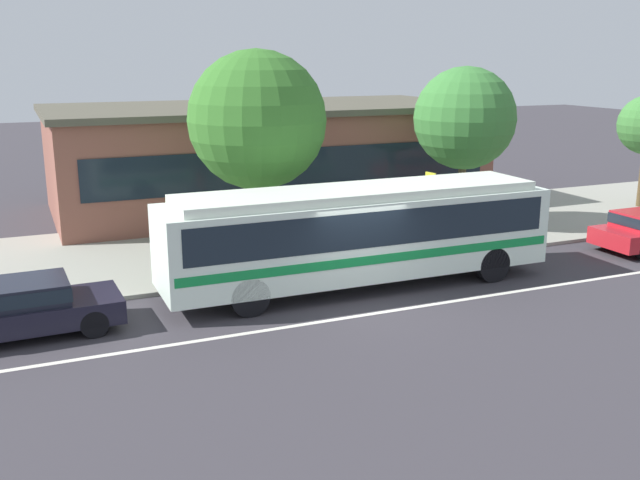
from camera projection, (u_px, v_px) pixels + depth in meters
name	position (u px, v px, depth m)	size (l,w,h in m)	color
ground_plane	(363.00, 303.00, 18.60)	(120.00, 120.00, 0.00)	#38353B
sidewalk_slab	(275.00, 242.00, 24.52)	(60.00, 8.00, 0.12)	#98978B
lane_stripe_center	(377.00, 313.00, 17.89)	(56.00, 0.16, 0.01)	silver
transit_bus	(359.00, 230.00, 19.58)	(10.91, 2.52, 2.79)	white
sedan_behind_bus	(20.00, 306.00, 16.27)	(4.32, 1.92, 1.29)	black
pedestrian_waiting_near_sign	(272.00, 229.00, 21.86)	(0.46, 0.46, 1.70)	#6C6353
pedestrian_walking_along_curb	(284.00, 238.00, 20.74)	(0.48, 0.48, 1.69)	#353B34
bus_stop_sign	(430.00, 202.00, 22.51)	(0.12, 0.44, 2.59)	gray
street_tree_near_stop	(257.00, 120.00, 21.81)	(4.24, 4.24, 6.34)	brown
street_tree_mid_block	(465.00, 119.00, 25.71)	(3.67, 3.67, 5.77)	brown
station_building	(266.00, 156.00, 30.18)	(17.61, 8.54, 4.28)	brown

